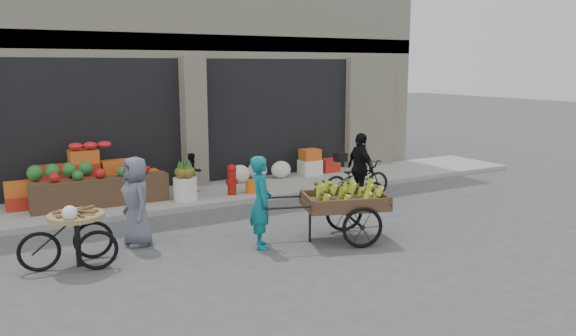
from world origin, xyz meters
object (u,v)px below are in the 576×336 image
vendor_grey (136,201)px  orange_bucket (252,186)px  seated_person (193,173)px  banana_cart (342,199)px  pineapple_bin (185,189)px  cyclist (360,168)px  fire_hydrant (232,178)px  vendor_woman (261,202)px  tricycle_cart (77,231)px  bicycle (357,179)px

vendor_grey → orange_bucket: bearing=119.1°
seated_person → banana_cart: seated_person is taller
pineapple_bin → cyclist: (3.49, -1.74, 0.42)m
seated_person → orange_bucket: bearing=-40.3°
fire_hydrant → cyclist: 2.94m
fire_hydrant → banana_cart: bearing=-83.3°
orange_bucket → vendor_grey: size_ratio=0.21×
vendor_woman → cyclist: size_ratio=1.00×
seated_person → cyclist: bearing=-47.1°
tricycle_cart → orange_bucket: bearing=37.6°
fire_hydrant → seated_person: (-0.70, 0.65, 0.08)m
vendor_grey → seated_person: bearing=139.9°
pineapple_bin → seated_person: size_ratio=0.56×
cyclist → vendor_grey: bearing=100.1°
vendor_woman → orange_bucket: bearing=-3.4°
pineapple_bin → vendor_grey: (-1.66, -2.26, 0.40)m
tricycle_cart → bicycle: 6.61m
tricycle_cart → cyclist: size_ratio=0.91×
vendor_woman → vendor_grey: 2.14m
banana_cart → bicycle: banana_cart is taller
vendor_woman → vendor_grey: size_ratio=1.02×
pineapple_bin → orange_bucket: (1.60, -0.10, -0.10)m
vendor_grey → bicycle: (5.35, 0.93, -0.32)m
vendor_grey → cyclist: cyclist is taller
pineapple_bin → vendor_woman: (0.13, -3.44, 0.42)m
tricycle_cart → cyclist: (6.23, 1.14, 0.23)m
pineapple_bin → vendor_woman: size_ratio=0.33×
seated_person → cyclist: size_ratio=0.59×
orange_bucket → cyclist: (1.89, -1.64, 0.52)m
tricycle_cart → pineapple_bin: bearing=51.3°
seated_person → fire_hydrant: bearing=-52.9°
orange_bucket → fire_hydrant: bearing=174.3°
vendor_woman → tricycle_cart: size_ratio=1.09×
tricycle_cart → cyclist: cyclist is taller
vendor_grey → vendor_woman: bearing=52.1°
fire_hydrant → vendor_grey: size_ratio=0.46×
orange_bucket → banana_cart: (-0.06, -3.69, 0.47)m
fire_hydrant → orange_bucket: bearing=-5.7°
seated_person → bicycle: bearing=-40.5°
banana_cart → vendor_grey: 3.54m
orange_bucket → cyclist: size_ratio=0.20×
fire_hydrant → vendor_grey: (-2.76, -2.21, 0.27)m
pineapple_bin → seated_person: bearing=56.3°
tricycle_cart → vendor_grey: bearing=34.4°
pineapple_bin → tricycle_cart: (-2.74, -2.87, 0.20)m
pineapple_bin → seated_person: (0.40, 0.60, 0.21)m
pineapple_bin → seated_person: seated_person is taller
orange_bucket → tricycle_cart: tricycle_cart is taller
seated_person → vendor_woman: size_ratio=0.59×
seated_person → vendor_grey: vendor_grey is taller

